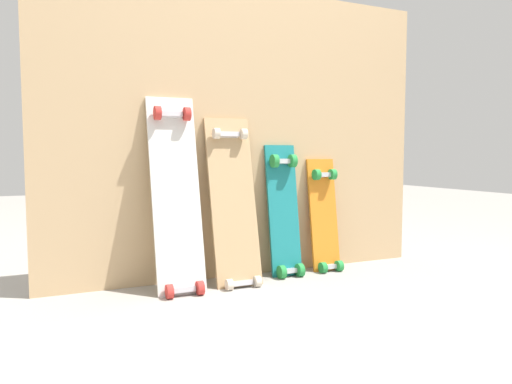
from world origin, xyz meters
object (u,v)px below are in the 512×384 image
skateboard_white (177,201)px  skateboard_orange (324,221)px  skateboard_teal (284,216)px  skateboard_natural (234,208)px

skateboard_white → skateboard_orange: skateboard_white is taller
skateboard_teal → skateboard_orange: (0.25, 0.01, -0.04)m
skateboard_white → skateboard_natural: skateboard_white is taller
skateboard_orange → skateboard_natural: bearing=-174.9°
skateboard_white → skateboard_orange: bearing=3.9°
skateboard_natural → skateboard_white: bearing=-178.4°
skateboard_natural → skateboard_orange: 0.57m
skateboard_white → skateboard_orange: (0.84, 0.06, -0.15)m
skateboard_natural → skateboard_teal: size_ratio=1.19×
skateboard_white → skateboard_natural: size_ratio=1.09×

